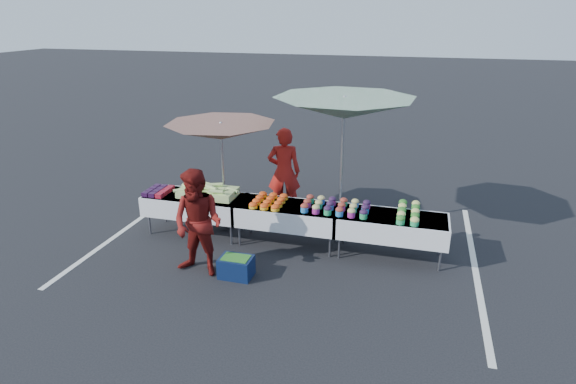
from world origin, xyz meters
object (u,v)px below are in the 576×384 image
(table_center, at_px, (288,214))
(customer, at_px, (198,224))
(table_right, at_px, (391,225))
(vendor, at_px, (284,172))
(table_left, at_px, (195,204))
(umbrella_left, at_px, (221,132))
(umbrella_right, at_px, (344,109))
(storage_bin, at_px, (236,267))

(table_center, relative_size, customer, 1.07)
(table_right, bearing_deg, vendor, 149.54)
(table_right, bearing_deg, table_left, 180.00)
(customer, bearing_deg, table_right, 32.36)
(table_left, relative_size, umbrella_left, 0.76)
(table_left, height_order, table_right, same)
(vendor, bearing_deg, customer, 62.80)
(vendor, relative_size, customer, 1.05)
(umbrella_right, bearing_deg, storage_bin, -121.11)
(customer, height_order, umbrella_right, umbrella_right)
(table_left, bearing_deg, umbrella_left, 43.60)
(table_right, xyz_separation_m, vendor, (-2.25, 1.32, 0.33))
(umbrella_left, relative_size, storage_bin, 4.72)
(table_left, bearing_deg, table_right, 0.00)
(table_left, height_order, umbrella_left, umbrella_left)
(customer, bearing_deg, umbrella_left, 106.82)
(umbrella_right, bearing_deg, table_left, -162.90)
(table_right, xyz_separation_m, umbrella_right, (-1.00, 0.80, 1.76))
(umbrella_left, distance_m, umbrella_right, 2.26)
(customer, distance_m, umbrella_left, 2.06)
(umbrella_right, bearing_deg, table_center, -135.00)
(table_center, distance_m, storage_bin, 1.47)
(table_left, distance_m, vendor, 1.92)
(table_left, xyz_separation_m, storage_bin, (1.32, -1.33, -0.41))
(storage_bin, bearing_deg, umbrella_right, 59.27)
(umbrella_right, distance_m, storage_bin, 3.30)
(table_left, height_order, table_center, same)
(table_left, distance_m, storage_bin, 1.91)
(vendor, distance_m, umbrella_left, 1.63)
(table_left, bearing_deg, storage_bin, -45.19)
(table_center, distance_m, customer, 1.76)
(umbrella_right, bearing_deg, customer, -130.77)
(table_center, relative_size, vendor, 1.02)
(customer, relative_size, storage_bin, 3.34)
(table_center, bearing_deg, umbrella_right, 45.00)
(table_center, height_order, umbrella_right, umbrella_right)
(table_left, relative_size, vendor, 1.02)
(vendor, xyz_separation_m, storage_bin, (-0.03, -2.65, -0.74))
(umbrella_left, xyz_separation_m, umbrella_right, (2.18, 0.40, 0.46))
(table_center, xyz_separation_m, umbrella_right, (0.80, 0.80, 1.76))
(table_right, height_order, customer, customer)
(vendor, xyz_separation_m, customer, (-0.62, -2.69, -0.04))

